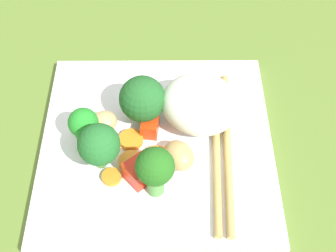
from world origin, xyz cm
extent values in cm
cube|color=#5A752D|center=(0.00, 0.00, -1.00)|extent=(110.00, 110.00, 2.00)
cube|color=white|center=(0.00, 0.00, 0.68)|extent=(25.57, 25.57, 1.37)
ellipsoid|color=white|center=(-4.67, -2.86, 4.41)|extent=(10.15, 9.46, 6.09)
cylinder|color=#5B8E47|center=(5.72, 3.01, 2.54)|extent=(1.89, 1.77, 2.48)
sphere|color=#216529|center=(5.62, 3.30, 5.41)|extent=(4.33, 4.33, 4.33)
cylinder|color=#61A545|center=(7.77, 0.52, 2.44)|extent=(2.29, 2.17, 2.32)
sphere|color=#248A28|center=(7.65, 0.38, 4.69)|extent=(3.23, 3.23, 3.23)
cylinder|color=#539145|center=(-0.10, 6.03, 2.75)|extent=(2.26, 2.32, 2.82)
sphere|color=#24621C|center=(-0.11, 5.75, 5.23)|extent=(3.90, 3.90, 3.90)
cylinder|color=#7DBA5E|center=(1.50, -3.27, 2.26)|extent=(1.89, 1.72, 1.97)
sphere|color=#205C25|center=(1.57, -3.16, 4.91)|extent=(5.11, 5.11, 5.11)
cylinder|color=orange|center=(2.68, 2.82, 1.65)|extent=(3.74, 3.74, 0.57)
cylinder|color=orange|center=(2.80, -0.02, 1.71)|extent=(3.71, 3.71, 0.69)
cylinder|color=orange|center=(5.25, 0.12, 1.67)|extent=(2.79, 2.79, 0.61)
cylinder|color=orange|center=(-0.08, 2.38, 1.67)|extent=(3.51, 3.51, 0.61)
cylinder|color=orange|center=(4.60, 4.74, 1.65)|extent=(2.08, 2.08, 0.57)
cube|color=red|center=(1.57, 4.57, 2.54)|extent=(3.83, 3.79, 2.35)
cube|color=red|center=(0.77, -1.40, 2.34)|extent=(2.10, 2.59, 1.95)
ellipsoid|color=tan|center=(-2.35, 2.70, 2.66)|extent=(4.54, 4.74, 2.59)
ellipsoid|color=tan|center=(5.87, -2.04, 2.40)|extent=(3.10, 2.79, 2.07)
cylinder|color=tan|center=(-7.66, 1.09, 1.79)|extent=(1.63, 20.90, 0.84)
cylinder|color=tan|center=(-6.46, 1.04, 1.79)|extent=(1.63, 20.90, 0.84)
camera|label=1|loc=(-1.39, 30.77, 43.83)|focal=50.98mm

